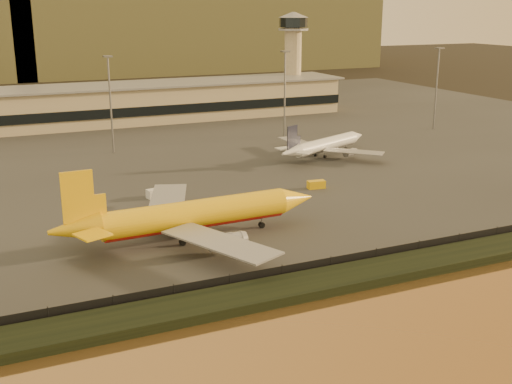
{
  "coord_description": "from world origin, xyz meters",
  "views": [
    {
      "loc": [
        -43.95,
        -88.35,
        37.88
      ],
      "look_at": [
        1.18,
        12.0,
        5.86
      ],
      "focal_mm": 45.0,
      "sensor_mm": 36.0,
      "label": 1
    }
  ],
  "objects": [
    {
      "name": "gse_vehicle_white",
      "position": [
        -10.93,
        34.42,
        1.13
      ],
      "size": [
        4.44,
        2.71,
        1.86
      ],
      "primitive_type": "cube",
      "rotation": [
        0.0,
        0.0,
        0.22
      ],
      "color": "white",
      "rests_on": "tarmac"
    },
    {
      "name": "control_tower",
      "position": [
        70.0,
        131.0,
        21.66
      ],
      "size": [
        11.2,
        11.2,
        35.5
      ],
      "color": "tan",
      "rests_on": "tarmac"
    },
    {
      "name": "dhl_cargo_jet",
      "position": [
        -12.2,
        8.38,
        4.34
      ],
      "size": [
        46.3,
        45.42,
        13.85
      ],
      "rotation": [
        0.0,
        0.0,
        0.03
      ],
      "color": "yellow",
      "rests_on": "tarmac"
    },
    {
      "name": "terminal_building",
      "position": [
        -14.52,
        125.55,
        6.25
      ],
      "size": [
        202.0,
        25.0,
        12.6
      ],
      "color": "tan",
      "rests_on": "tarmac"
    },
    {
      "name": "gse_vehicle_yellow",
      "position": [
        22.12,
        27.04,
        1.05
      ],
      "size": [
        3.92,
        2.07,
        1.7
      ],
      "primitive_type": "cube",
      "rotation": [
        0.0,
        0.0,
        -0.1
      ],
      "color": "yellow",
      "rests_on": "tarmac"
    },
    {
      "name": "distant_hills",
      "position": [
        -20.74,
        340.0,
        31.39
      ],
      "size": [
        470.0,
        160.0,
        70.0
      ],
      "color": "brown",
      "rests_on": "ground"
    },
    {
      "name": "embankment",
      "position": [
        0.0,
        -17.0,
        0.7
      ],
      "size": [
        320.0,
        7.0,
        1.4
      ],
      "primitive_type": "cube",
      "color": "black",
      "rests_on": "ground"
    },
    {
      "name": "ground",
      "position": [
        0.0,
        0.0,
        0.0
      ],
      "size": [
        900.0,
        900.0,
        0.0
      ],
      "primitive_type": "plane",
      "color": "black",
      "rests_on": "ground"
    },
    {
      "name": "apron_light_masts",
      "position": [
        15.0,
        75.0,
        15.7
      ],
      "size": [
        152.2,
        12.2,
        25.4
      ],
      "color": "slate",
      "rests_on": "tarmac"
    },
    {
      "name": "tarmac",
      "position": [
        0.0,
        95.0,
        0.1
      ],
      "size": [
        320.0,
        220.0,
        0.2
      ],
      "primitive_type": "cube",
      "color": "#2D2D2D",
      "rests_on": "ground"
    },
    {
      "name": "white_narrowbody_jet",
      "position": [
        39.33,
        53.15,
        3.14
      ],
      "size": [
        32.62,
        30.82,
        9.84
      ],
      "rotation": [
        0.0,
        0.0,
        0.41
      ],
      "color": "white",
      "rests_on": "tarmac"
    },
    {
      "name": "perimeter_fence",
      "position": [
        0.0,
        -13.0,
        1.3
      ],
      "size": [
        300.0,
        0.05,
        2.2
      ],
      "primitive_type": "cube",
      "color": "black",
      "rests_on": "tarmac"
    }
  ]
}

